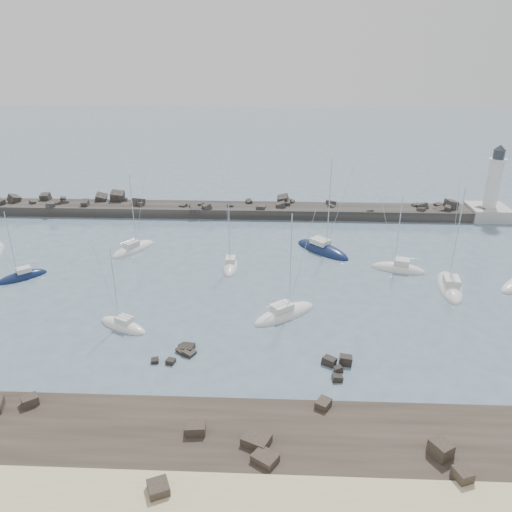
{
  "coord_description": "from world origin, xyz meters",
  "views": [
    {
      "loc": [
        6.93,
        -53.55,
        31.57
      ],
      "look_at": [
        4.15,
        12.0,
        2.7
      ],
      "focal_mm": 35.0,
      "sensor_mm": 36.0,
      "label": 1
    }
  ],
  "objects_px": {
    "lighthouse": "(489,202)",
    "sailboat_5": "(230,267)",
    "sailboat_2": "(22,277)",
    "sailboat_3": "(133,249)",
    "sailboat_4": "(123,326)",
    "sailboat_8": "(398,269)",
    "sailboat_7": "(322,250)",
    "sailboat_9": "(450,287)",
    "sailboat_6": "(284,314)"
  },
  "relations": [
    {
      "from": "sailboat_4",
      "to": "lighthouse",
      "type": "bearing_deg",
      "value": 35.59
    },
    {
      "from": "lighthouse",
      "to": "sailboat_5",
      "type": "height_order",
      "value": "lighthouse"
    },
    {
      "from": "lighthouse",
      "to": "sailboat_9",
      "type": "relative_size",
      "value": 0.95
    },
    {
      "from": "sailboat_5",
      "to": "sailboat_7",
      "type": "relative_size",
      "value": 0.68
    },
    {
      "from": "sailboat_4",
      "to": "sailboat_8",
      "type": "bearing_deg",
      "value": 25.64
    },
    {
      "from": "sailboat_4",
      "to": "sailboat_8",
      "type": "distance_m",
      "value": 40.07
    },
    {
      "from": "sailboat_4",
      "to": "sailboat_9",
      "type": "bearing_deg",
      "value": 15.64
    },
    {
      "from": "sailboat_2",
      "to": "sailboat_3",
      "type": "xyz_separation_m",
      "value": [
        13.14,
        10.74,
        -0.0
      ]
    },
    {
      "from": "lighthouse",
      "to": "sailboat_4",
      "type": "relative_size",
      "value": 1.34
    },
    {
      "from": "sailboat_8",
      "to": "sailboat_6",
      "type": "bearing_deg",
      "value": -140.83
    },
    {
      "from": "sailboat_2",
      "to": "sailboat_3",
      "type": "distance_m",
      "value": 16.97
    },
    {
      "from": "sailboat_2",
      "to": "lighthouse",
      "type": "bearing_deg",
      "value": 20.93
    },
    {
      "from": "sailboat_5",
      "to": "sailboat_9",
      "type": "height_order",
      "value": "sailboat_9"
    },
    {
      "from": "sailboat_3",
      "to": "sailboat_4",
      "type": "distance_m",
      "value": 23.65
    },
    {
      "from": "sailboat_7",
      "to": "sailboat_5",
      "type": "bearing_deg",
      "value": -154.39
    },
    {
      "from": "sailboat_3",
      "to": "sailboat_4",
      "type": "bearing_deg",
      "value": -77.8
    },
    {
      "from": "sailboat_4",
      "to": "sailboat_5",
      "type": "xyz_separation_m",
      "value": [
        11.24,
        17.25,
        0.0
      ]
    },
    {
      "from": "sailboat_5",
      "to": "sailboat_6",
      "type": "xyz_separation_m",
      "value": [
        7.93,
        -13.72,
        0.0
      ]
    },
    {
      "from": "sailboat_7",
      "to": "sailboat_9",
      "type": "distance_m",
      "value": 20.53
    },
    {
      "from": "sailboat_5",
      "to": "sailboat_6",
      "type": "bearing_deg",
      "value": -59.98
    },
    {
      "from": "lighthouse",
      "to": "sailboat_6",
      "type": "xyz_separation_m",
      "value": [
        -38.83,
        -37.97,
        -2.95
      ]
    },
    {
      "from": "sailboat_2",
      "to": "sailboat_6",
      "type": "distance_m",
      "value": 38.34
    },
    {
      "from": "sailboat_5",
      "to": "sailboat_4",
      "type": "bearing_deg",
      "value": -123.09
    },
    {
      "from": "sailboat_3",
      "to": "sailboat_8",
      "type": "bearing_deg",
      "value": -8.0
    },
    {
      "from": "sailboat_5",
      "to": "sailboat_6",
      "type": "relative_size",
      "value": 0.78
    },
    {
      "from": "sailboat_2",
      "to": "sailboat_7",
      "type": "xyz_separation_m",
      "value": [
        43.59,
        11.69,
        0.01
      ]
    },
    {
      "from": "sailboat_3",
      "to": "sailboat_7",
      "type": "relative_size",
      "value": 0.82
    },
    {
      "from": "lighthouse",
      "to": "sailboat_6",
      "type": "distance_m",
      "value": 54.39
    },
    {
      "from": "sailboat_2",
      "to": "sailboat_9",
      "type": "xyz_separation_m",
      "value": [
        59.99,
        -0.66,
        0.01
      ]
    },
    {
      "from": "sailboat_3",
      "to": "sailboat_8",
      "type": "height_order",
      "value": "sailboat_3"
    },
    {
      "from": "sailboat_2",
      "to": "sailboat_3",
      "type": "height_order",
      "value": "sailboat_3"
    },
    {
      "from": "sailboat_6",
      "to": "sailboat_8",
      "type": "xyz_separation_m",
      "value": [
        16.95,
        13.81,
        0.02
      ]
    },
    {
      "from": "sailboat_3",
      "to": "sailboat_4",
      "type": "xyz_separation_m",
      "value": [
        5.0,
        -23.12,
        -0.0
      ]
    },
    {
      "from": "lighthouse",
      "to": "sailboat_4",
      "type": "distance_m",
      "value": 71.38
    },
    {
      "from": "sailboat_8",
      "to": "sailboat_4",
      "type": "bearing_deg",
      "value": -154.36
    },
    {
      "from": "sailboat_8",
      "to": "sailboat_5",
      "type": "bearing_deg",
      "value": -179.8
    },
    {
      "from": "sailboat_4",
      "to": "sailboat_3",
      "type": "bearing_deg",
      "value": 102.2
    },
    {
      "from": "sailboat_8",
      "to": "sailboat_9",
      "type": "distance_m",
      "value": 8.03
    },
    {
      "from": "lighthouse",
      "to": "sailboat_4",
      "type": "height_order",
      "value": "lighthouse"
    },
    {
      "from": "sailboat_8",
      "to": "sailboat_9",
      "type": "bearing_deg",
      "value": -44.49
    },
    {
      "from": "sailboat_3",
      "to": "sailboat_7",
      "type": "height_order",
      "value": "sailboat_7"
    },
    {
      "from": "sailboat_5",
      "to": "sailboat_9",
      "type": "relative_size",
      "value": 0.72
    },
    {
      "from": "sailboat_3",
      "to": "sailboat_7",
      "type": "distance_m",
      "value": 30.47
    },
    {
      "from": "lighthouse",
      "to": "sailboat_2",
      "type": "xyz_separation_m",
      "value": [
        -76.14,
        -29.13,
        -2.95
      ]
    },
    {
      "from": "sailboat_3",
      "to": "sailboat_5",
      "type": "bearing_deg",
      "value": -19.85
    },
    {
      "from": "sailboat_2",
      "to": "sailboat_8",
      "type": "distance_m",
      "value": 54.49
    },
    {
      "from": "sailboat_4",
      "to": "sailboat_7",
      "type": "xyz_separation_m",
      "value": [
        25.45,
        24.06,
        0.02
      ]
    },
    {
      "from": "sailboat_7",
      "to": "sailboat_8",
      "type": "relative_size",
      "value": 1.31
    },
    {
      "from": "sailboat_2",
      "to": "sailboat_5",
      "type": "xyz_separation_m",
      "value": [
        29.38,
        4.88,
        -0.01
      ]
    },
    {
      "from": "sailboat_5",
      "to": "sailboat_8",
      "type": "relative_size",
      "value": 0.89
    }
  ]
}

